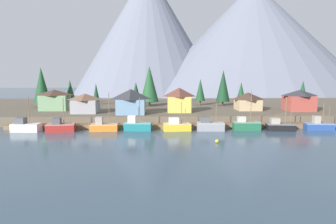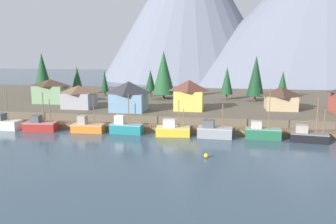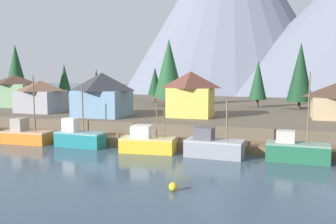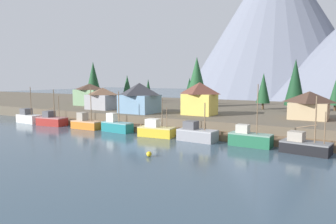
{
  "view_description": "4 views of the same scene",
  "coord_description": "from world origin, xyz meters",
  "px_view_note": "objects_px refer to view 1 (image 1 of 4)",
  "views": [
    {
      "loc": [
        -3.35,
        -69.75,
        13.05
      ],
      "look_at": [
        -1.27,
        1.47,
        3.95
      ],
      "focal_mm": 31.86,
      "sensor_mm": 36.0,
      "label": 1
    },
    {
      "loc": [
        10.03,
        -64.15,
        15.72
      ],
      "look_at": [
        -1.14,
        3.64,
        3.52
      ],
      "focal_mm": 36.94,
      "sensor_mm": 36.0,
      "label": 2
    },
    {
      "loc": [
        15.8,
        -41.56,
        9.32
      ],
      "look_at": [
        1.34,
        3.94,
        4.1
      ],
      "focal_mm": 39.91,
      "sensor_mm": 36.0,
      "label": 3
    },
    {
      "loc": [
        30.6,
        -48.55,
        10.22
      ],
      "look_at": [
        0.37,
        2.67,
        3.89
      ],
      "focal_mm": 34.5,
      "sensor_mm": 36.0,
      "label": 4
    }
  ],
  "objects_px": {
    "fishing_boat_white": "(25,126)",
    "fishing_boat_red": "(60,127)",
    "fishing_boat_grey": "(210,126)",
    "house_grey": "(85,103)",
    "conifer_mid_left": "(149,84)",
    "fishing_boat_green": "(246,125)",
    "fishing_boat_yellow": "(177,126)",
    "house_blue": "(131,101)",
    "conifer_back_left": "(200,90)",
    "fishing_boat_orange": "(103,126)",
    "conifer_far_left": "(42,85)",
    "fishing_boat_teal": "(137,126)",
    "house_green": "(55,100)",
    "conifer_near_right": "(70,90)",
    "conifer_centre": "(223,86)",
    "house_red": "(299,100)",
    "conifer_far_right": "(241,91)",
    "house_yellow": "(179,100)",
    "conifer_near_left": "(303,92)",
    "conifer_back_right": "(96,92)",
    "house_tan": "(248,101)",
    "channel_buoy": "(217,141)",
    "fishing_boat_blue": "(319,125)",
    "fishing_boat_black": "(280,126)",
    "conifer_mid_right": "(136,91)"
  },
  "relations": [
    {
      "from": "fishing_boat_white",
      "to": "fishing_boat_red",
      "type": "bearing_deg",
      "value": 1.06
    },
    {
      "from": "fishing_boat_grey",
      "to": "house_grey",
      "type": "distance_m",
      "value": 34.79
    },
    {
      "from": "conifer_mid_left",
      "to": "fishing_boat_green",
      "type": "bearing_deg",
      "value": -52.66
    },
    {
      "from": "fishing_boat_yellow",
      "to": "conifer_mid_left",
      "type": "height_order",
      "value": "conifer_mid_left"
    },
    {
      "from": "house_blue",
      "to": "house_grey",
      "type": "height_order",
      "value": "house_blue"
    },
    {
      "from": "fishing_boat_white",
      "to": "conifer_back_left",
      "type": "distance_m",
      "value": 55.8
    },
    {
      "from": "fishing_boat_orange",
      "to": "conifer_far_left",
      "type": "relative_size",
      "value": 0.69
    },
    {
      "from": "fishing_boat_red",
      "to": "fishing_boat_teal",
      "type": "height_order",
      "value": "fishing_boat_red"
    },
    {
      "from": "fishing_boat_green",
      "to": "house_green",
      "type": "xyz_separation_m",
      "value": [
        -50.9,
        19.2,
        4.44
      ]
    },
    {
      "from": "house_blue",
      "to": "house_green",
      "type": "relative_size",
      "value": 0.94
    },
    {
      "from": "fishing_boat_white",
      "to": "house_blue",
      "type": "height_order",
      "value": "house_blue"
    },
    {
      "from": "conifer_near_right",
      "to": "conifer_centre",
      "type": "bearing_deg",
      "value": -6.39
    },
    {
      "from": "fishing_boat_orange",
      "to": "house_red",
      "type": "xyz_separation_m",
      "value": [
        53.24,
        16.26,
        4.51
      ]
    },
    {
      "from": "conifer_far_right",
      "to": "fishing_boat_green",
      "type": "bearing_deg",
      "value": -103.48
    },
    {
      "from": "house_yellow",
      "to": "conifer_near_left",
      "type": "bearing_deg",
      "value": 13.92
    },
    {
      "from": "fishing_boat_grey",
      "to": "house_green",
      "type": "xyz_separation_m",
      "value": [
        -42.27,
        19.57,
        4.44
      ]
    },
    {
      "from": "conifer_back_left",
      "to": "conifer_far_left",
      "type": "distance_m",
      "value": 51.79
    },
    {
      "from": "fishing_boat_orange",
      "to": "conifer_back_right",
      "type": "bearing_deg",
      "value": 102.38
    },
    {
      "from": "conifer_centre",
      "to": "house_blue",
      "type": "bearing_deg",
      "value": -144.78
    },
    {
      "from": "fishing_boat_white",
      "to": "house_green",
      "type": "relative_size",
      "value": 0.99
    },
    {
      "from": "house_tan",
      "to": "channel_buoy",
      "type": "distance_m",
      "value": 35.28
    },
    {
      "from": "house_red",
      "to": "conifer_far_right",
      "type": "xyz_separation_m",
      "value": [
        -10.91,
        21.74,
        1.38
      ]
    },
    {
      "from": "fishing_boat_orange",
      "to": "fishing_boat_teal",
      "type": "distance_m",
      "value": 7.72
    },
    {
      "from": "house_tan",
      "to": "fishing_boat_blue",
      "type": "bearing_deg",
      "value": -58.88
    },
    {
      "from": "house_green",
      "to": "conifer_centre",
      "type": "bearing_deg",
      "value": 13.0
    },
    {
      "from": "fishing_boat_orange",
      "to": "conifer_centre",
      "type": "distance_m",
      "value": 47.22
    },
    {
      "from": "fishing_boat_teal",
      "to": "fishing_boat_black",
      "type": "xyz_separation_m",
      "value": [
        33.27,
        -0.66,
        -0.15
      ]
    },
    {
      "from": "conifer_back_right",
      "to": "conifer_centre",
      "type": "relative_size",
      "value": 0.62
    },
    {
      "from": "fishing_boat_teal",
      "to": "house_yellow",
      "type": "height_order",
      "value": "house_yellow"
    },
    {
      "from": "fishing_boat_teal",
      "to": "house_blue",
      "type": "xyz_separation_m",
      "value": [
        -2.32,
        10.8,
        4.7
      ]
    },
    {
      "from": "fishing_boat_blue",
      "to": "conifer_near_right",
      "type": "relative_size",
      "value": 0.76
    },
    {
      "from": "fishing_boat_blue",
      "to": "conifer_far_right",
      "type": "distance_m",
      "value": 39.49
    },
    {
      "from": "fishing_boat_white",
      "to": "house_blue",
      "type": "xyz_separation_m",
      "value": [
        23.14,
        11.08,
        4.71
      ]
    },
    {
      "from": "fishing_boat_orange",
      "to": "house_blue",
      "type": "relative_size",
      "value": 1.14
    },
    {
      "from": "fishing_boat_green",
      "to": "conifer_near_right",
      "type": "distance_m",
      "value": 63.9
    },
    {
      "from": "house_tan",
      "to": "house_grey",
      "type": "bearing_deg",
      "value": -173.25
    },
    {
      "from": "fishing_boat_yellow",
      "to": "conifer_far_right",
      "type": "bearing_deg",
      "value": 50.91
    },
    {
      "from": "fishing_boat_black",
      "to": "conifer_mid_right",
      "type": "relative_size",
      "value": 1.01
    },
    {
      "from": "conifer_mid_right",
      "to": "house_red",
      "type": "bearing_deg",
      "value": -22.87
    },
    {
      "from": "conifer_near_left",
      "to": "conifer_mid_right",
      "type": "height_order",
      "value": "conifer_near_left"
    },
    {
      "from": "fishing_boat_white",
      "to": "house_tan",
      "type": "height_order",
      "value": "fishing_boat_white"
    },
    {
      "from": "house_blue",
      "to": "conifer_near_right",
      "type": "height_order",
      "value": "conifer_near_right"
    },
    {
      "from": "fishing_boat_yellow",
      "to": "conifer_mid_right",
      "type": "distance_m",
      "value": 39.41
    },
    {
      "from": "fishing_boat_blue",
      "to": "conifer_back_right",
      "type": "distance_m",
      "value": 69.57
    },
    {
      "from": "fishing_boat_blue",
      "to": "conifer_mid_right",
      "type": "height_order",
      "value": "conifer_mid_right"
    },
    {
      "from": "conifer_mid_right",
      "to": "conifer_back_left",
      "type": "height_order",
      "value": "conifer_back_left"
    },
    {
      "from": "house_red",
      "to": "house_blue",
      "type": "relative_size",
      "value": 1.01
    },
    {
      "from": "fishing_boat_red",
      "to": "house_tan",
      "type": "xyz_separation_m",
      "value": [
        48.76,
        19.07,
        4.04
      ]
    },
    {
      "from": "house_red",
      "to": "conifer_back_left",
      "type": "height_order",
      "value": "conifer_back_left"
    },
    {
      "from": "house_blue",
      "to": "conifer_mid_right",
      "type": "distance_m",
      "value": 25.84
    }
  ]
}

